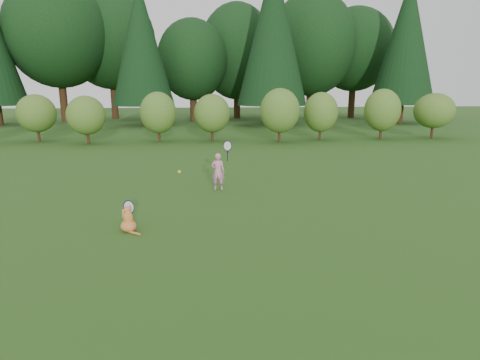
{
  "coord_description": "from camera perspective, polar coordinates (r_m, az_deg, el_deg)",
  "views": [
    {
      "loc": [
        -0.68,
        -8.28,
        2.82
      ],
      "look_at": [
        0.2,
        0.8,
        0.7
      ],
      "focal_mm": 30.0,
      "sensor_mm": 36.0,
      "label": 1
    }
  ],
  "objects": [
    {
      "name": "ground",
      "position": [
        8.77,
        -0.8,
        -5.67
      ],
      "size": [
        100.0,
        100.0,
        0.0
      ],
      "primitive_type": "plane",
      "color": "#294C15",
      "rests_on": "ground"
    },
    {
      "name": "cat",
      "position": [
        8.34,
        -15.64,
        -5.22
      ],
      "size": [
        0.52,
        0.79,
        0.71
      ],
      "rotation": [
        0.0,
        0.0,
        0.39
      ],
      "color": "#D35128",
      "rests_on": "ground"
    },
    {
      "name": "tennis_ball",
      "position": [
        8.44,
        -8.63,
        1.16
      ],
      "size": [
        0.07,
        0.07,
        0.07
      ],
      "color": "yellow",
      "rests_on": "ground"
    },
    {
      "name": "child",
      "position": [
        11.19,
        -3.09,
        1.33
      ],
      "size": [
        0.6,
        0.35,
        1.56
      ],
      "rotation": [
        0.0,
        0.0,
        2.94
      ],
      "color": "pink",
      "rests_on": "ground"
    },
    {
      "name": "shrub_row",
      "position": [
        21.33,
        -3.74,
        9.23
      ],
      "size": [
        28.0,
        3.0,
        2.8
      ],
      "primitive_type": null,
      "color": "#466820",
      "rests_on": "ground"
    },
    {
      "name": "woodland_backdrop",
      "position": [
        31.63,
        -4.55,
        21.54
      ],
      "size": [
        48.0,
        10.0,
        15.0
      ],
      "primitive_type": null,
      "color": "black",
      "rests_on": "ground"
    }
  ]
}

